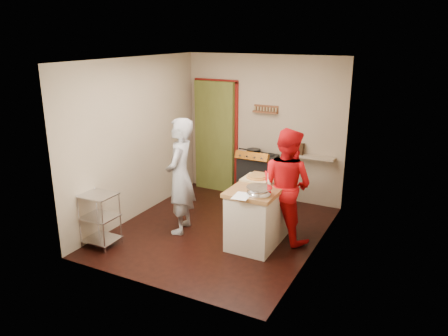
{
  "coord_description": "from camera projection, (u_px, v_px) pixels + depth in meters",
  "views": [
    {
      "loc": [
        2.91,
        -5.48,
        2.96
      ],
      "look_at": [
        0.1,
        0.0,
        1.04
      ],
      "focal_mm": 35.0,
      "sensor_mm": 36.0,
      "label": 1
    }
  ],
  "objects": [
    {
      "name": "person_stripe",
      "position": [
        180.0,
        176.0,
        6.56
      ],
      "size": [
        0.58,
        0.74,
        1.77
      ],
      "primitive_type": "imported",
      "rotation": [
        0.0,
        0.0,
        -1.31
      ],
      "color": "#B9B8BE",
      "rests_on": "ground"
    },
    {
      "name": "ceiling",
      "position": [
        218.0,
        59.0,
        6.03
      ],
      "size": [
        3.0,
        3.5,
        0.02
      ],
      "primitive_type": "cube",
      "color": "white",
      "rests_on": "back_wall"
    },
    {
      "name": "left_wall",
      "position": [
        136.0,
        139.0,
        7.07
      ],
      "size": [
        0.04,
        3.5,
        2.6
      ],
      "primitive_type": "cube",
      "color": "tan",
      "rests_on": "ground"
    },
    {
      "name": "floor",
      "position": [
        218.0,
        230.0,
        6.81
      ],
      "size": [
        3.5,
        3.5,
        0.0
      ],
      "primitive_type": "plane",
      "color": "black",
      "rests_on": "ground"
    },
    {
      "name": "right_wall",
      "position": [
        318.0,
        163.0,
        5.77
      ],
      "size": [
        0.04,
        3.5,
        2.6
      ],
      "primitive_type": "cube",
      "color": "tan",
      "rests_on": "ground"
    },
    {
      "name": "person_red",
      "position": [
        286.0,
        185.0,
        6.31
      ],
      "size": [
        0.97,
        0.84,
        1.68
      ],
      "primitive_type": "imported",
      "rotation": [
        0.0,
        0.0,
        2.85
      ],
      "color": "red",
      "rests_on": "ground"
    },
    {
      "name": "back_wall",
      "position": [
        232.0,
        133.0,
        8.26
      ],
      "size": [
        3.0,
        0.44,
        2.6
      ],
      "color": "tan",
      "rests_on": "ground"
    },
    {
      "name": "stove",
      "position": [
        258.0,
        178.0,
        7.86
      ],
      "size": [
        0.6,
        0.63,
        1.0
      ],
      "color": "black",
      "rests_on": "ground"
    },
    {
      "name": "island",
      "position": [
        260.0,
        212.0,
        6.34
      ],
      "size": [
        0.69,
        1.26,
        1.18
      ],
      "color": "#BFB5A2",
      "rests_on": "ground"
    },
    {
      "name": "wire_shelving",
      "position": [
        100.0,
        217.0,
        6.22
      ],
      "size": [
        0.48,
        0.4,
        0.8
      ],
      "color": "silver",
      "rests_on": "ground"
    }
  ]
}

